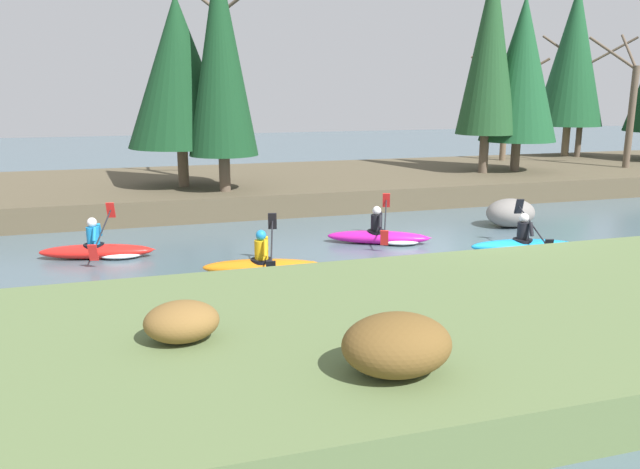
{
  "coord_description": "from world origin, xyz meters",
  "views": [
    {
      "loc": [
        -7.9,
        -13.43,
        3.99
      ],
      "look_at": [
        -3.6,
        0.68,
        0.55
      ],
      "focal_mm": 35.0,
      "sensor_mm": 36.0,
      "label": 1
    }
  ],
  "objects_px": {
    "kayaker_middle": "(383,236)",
    "kayaker_trailing": "(265,265)",
    "kayaker_lead": "(529,245)",
    "boulder_midstream": "(510,213)",
    "kayaker_far_back": "(101,250)"
  },
  "relations": [
    {
      "from": "kayaker_lead",
      "to": "kayaker_middle",
      "type": "distance_m",
      "value": 3.69
    },
    {
      "from": "kayaker_trailing",
      "to": "boulder_midstream",
      "type": "relative_size",
      "value": 1.87
    },
    {
      "from": "kayaker_lead",
      "to": "kayaker_middle",
      "type": "xyz_separation_m",
      "value": [
        -3.14,
        1.94,
        0.0
      ]
    },
    {
      "from": "kayaker_trailing",
      "to": "kayaker_lead",
      "type": "bearing_deg",
      "value": 13.22
    },
    {
      "from": "kayaker_middle",
      "to": "boulder_midstream",
      "type": "relative_size",
      "value": 1.82
    },
    {
      "from": "kayaker_lead",
      "to": "kayaker_middle",
      "type": "relative_size",
      "value": 1.03
    },
    {
      "from": "kayaker_middle",
      "to": "boulder_midstream",
      "type": "distance_m",
      "value": 4.52
    },
    {
      "from": "kayaker_far_back",
      "to": "boulder_midstream",
      "type": "distance_m",
      "value": 11.52
    },
    {
      "from": "kayaker_middle",
      "to": "kayaker_trailing",
      "type": "bearing_deg",
      "value": -128.6
    },
    {
      "from": "kayaker_trailing",
      "to": "boulder_midstream",
      "type": "height_order",
      "value": "kayaker_trailing"
    },
    {
      "from": "kayaker_middle",
      "to": "boulder_midstream",
      "type": "bearing_deg",
      "value": 34.54
    },
    {
      "from": "kayaker_far_back",
      "to": "kayaker_lead",
      "type": "bearing_deg",
      "value": -2.43
    },
    {
      "from": "boulder_midstream",
      "to": "kayaker_lead",
      "type": "bearing_deg",
      "value": -115.01
    },
    {
      "from": "kayaker_lead",
      "to": "boulder_midstream",
      "type": "bearing_deg",
      "value": 78.02
    },
    {
      "from": "kayaker_trailing",
      "to": "kayaker_far_back",
      "type": "height_order",
      "value": "same"
    }
  ]
}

